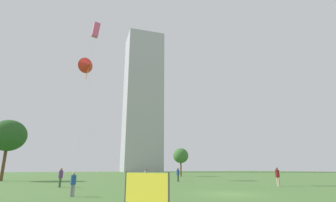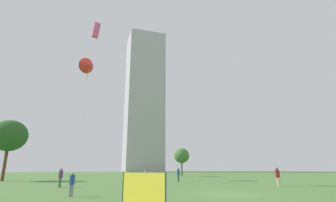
{
  "view_description": "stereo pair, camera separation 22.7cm",
  "coord_description": "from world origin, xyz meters",
  "px_view_note": "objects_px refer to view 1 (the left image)",
  "views": [
    {
      "loc": [
        -12.29,
        -14.87,
        1.74
      ],
      "look_at": [
        1.37,
        12.23,
        9.96
      ],
      "focal_mm": 26.75,
      "sensor_mm": 36.0,
      "label": 1
    },
    {
      "loc": [
        -12.09,
        -14.97,
        1.74
      ],
      "look_at": [
        1.37,
        12.23,
        9.96
      ],
      "focal_mm": 26.75,
      "sensor_mm": 36.0,
      "label": 2
    }
  ],
  "objects_px": {
    "distant_highrise_0": "(143,100)",
    "person_standing_4": "(146,175)",
    "person_standing_2": "(178,174)",
    "kite_flying_1": "(88,65)",
    "person_standing_1": "(73,182)",
    "park_tree_0": "(8,136)",
    "kite_flying_3": "(96,30)",
    "park_tree_1": "(181,156)",
    "person_standing_3": "(61,176)",
    "event_banner": "(146,188)",
    "person_standing_0": "(277,175)"
  },
  "relations": [
    {
      "from": "person_standing_4",
      "to": "kite_flying_1",
      "type": "xyz_separation_m",
      "value": [
        -5.18,
        15.92,
        18.55
      ]
    },
    {
      "from": "person_standing_3",
      "to": "event_banner",
      "type": "height_order",
      "value": "person_standing_3"
    },
    {
      "from": "person_standing_2",
      "to": "person_standing_4",
      "type": "bearing_deg",
      "value": 0.56
    },
    {
      "from": "park_tree_1",
      "to": "distant_highrise_0",
      "type": "relative_size",
      "value": 0.08
    },
    {
      "from": "park_tree_1",
      "to": "park_tree_0",
      "type": "bearing_deg",
      "value": -168.43
    },
    {
      "from": "person_standing_1",
      "to": "kite_flying_3",
      "type": "relative_size",
      "value": 0.07
    },
    {
      "from": "kite_flying_3",
      "to": "distant_highrise_0",
      "type": "height_order",
      "value": "distant_highrise_0"
    },
    {
      "from": "kite_flying_1",
      "to": "person_standing_2",
      "type": "bearing_deg",
      "value": -44.27
    },
    {
      "from": "person_standing_1",
      "to": "person_standing_3",
      "type": "xyz_separation_m",
      "value": [
        -0.09,
        9.2,
        0.15
      ]
    },
    {
      "from": "kite_flying_3",
      "to": "distant_highrise_0",
      "type": "relative_size",
      "value": 0.26
    },
    {
      "from": "person_standing_2",
      "to": "kite_flying_3",
      "type": "distance_m",
      "value": 22.87
    },
    {
      "from": "person_standing_2",
      "to": "person_standing_4",
      "type": "distance_m",
      "value": 7.94
    },
    {
      "from": "park_tree_1",
      "to": "kite_flying_3",
      "type": "bearing_deg",
      "value": -141.02
    },
    {
      "from": "person_standing_2",
      "to": "park_tree_0",
      "type": "height_order",
      "value": "park_tree_0"
    },
    {
      "from": "kite_flying_3",
      "to": "person_standing_0",
      "type": "bearing_deg",
      "value": -36.68
    },
    {
      "from": "person_standing_3",
      "to": "person_standing_4",
      "type": "height_order",
      "value": "person_standing_3"
    },
    {
      "from": "person_standing_4",
      "to": "person_standing_0",
      "type": "bearing_deg",
      "value": 72.89
    },
    {
      "from": "kite_flying_1",
      "to": "person_standing_1",
      "type": "bearing_deg",
      "value": -98.25
    },
    {
      "from": "person_standing_4",
      "to": "kite_flying_1",
      "type": "height_order",
      "value": "kite_flying_1"
    },
    {
      "from": "person_standing_2",
      "to": "event_banner",
      "type": "bearing_deg",
      "value": 23.62
    },
    {
      "from": "kite_flying_1",
      "to": "distant_highrise_0",
      "type": "relative_size",
      "value": 0.26
    },
    {
      "from": "park_tree_1",
      "to": "event_banner",
      "type": "bearing_deg",
      "value": -121.69
    },
    {
      "from": "kite_flying_1",
      "to": "park_tree_1",
      "type": "xyz_separation_m",
      "value": [
        23.43,
        8.27,
        -14.93
      ]
    },
    {
      "from": "person_standing_1",
      "to": "person_standing_4",
      "type": "bearing_deg",
      "value": 66.8
    },
    {
      "from": "person_standing_0",
      "to": "person_standing_2",
      "type": "xyz_separation_m",
      "value": [
        -4.63,
        12.83,
        -0.02
      ]
    },
    {
      "from": "kite_flying_1",
      "to": "park_tree_1",
      "type": "relative_size",
      "value": 3.34
    },
    {
      "from": "person_standing_0",
      "to": "person_standing_4",
      "type": "distance_m",
      "value": 13.98
    },
    {
      "from": "park_tree_1",
      "to": "person_standing_3",
      "type": "bearing_deg",
      "value": -138.22
    },
    {
      "from": "person_standing_0",
      "to": "kite_flying_3",
      "type": "bearing_deg",
      "value": 56.21
    },
    {
      "from": "distant_highrise_0",
      "to": "park_tree_1",
      "type": "bearing_deg",
      "value": -95.54
    },
    {
      "from": "kite_flying_3",
      "to": "park_tree_1",
      "type": "distance_m",
      "value": 34.92
    },
    {
      "from": "person_standing_3",
      "to": "park_tree_0",
      "type": "relative_size",
      "value": 0.2
    },
    {
      "from": "park_tree_0",
      "to": "park_tree_1",
      "type": "relative_size",
      "value": 1.41
    },
    {
      "from": "kite_flying_3",
      "to": "park_tree_0",
      "type": "relative_size",
      "value": 2.37
    },
    {
      "from": "park_tree_0",
      "to": "distant_highrise_0",
      "type": "bearing_deg",
      "value": 58.31
    },
    {
      "from": "person_standing_4",
      "to": "kite_flying_3",
      "type": "distance_m",
      "value": 20.56
    },
    {
      "from": "park_tree_0",
      "to": "event_banner",
      "type": "xyz_separation_m",
      "value": [
        9.27,
        -32.8,
        -5.72
      ]
    },
    {
      "from": "distant_highrise_0",
      "to": "person_standing_4",
      "type": "bearing_deg",
      "value": -101.31
    },
    {
      "from": "distant_highrise_0",
      "to": "event_banner",
      "type": "distance_m",
      "value": 137.23
    },
    {
      "from": "event_banner",
      "to": "park_tree_0",
      "type": "bearing_deg",
      "value": 105.78
    },
    {
      "from": "park_tree_1",
      "to": "person_standing_1",
      "type": "bearing_deg",
      "value": -128.97
    },
    {
      "from": "person_standing_4",
      "to": "park_tree_1",
      "type": "relative_size",
      "value": 0.27
    },
    {
      "from": "distant_highrise_0",
      "to": "event_banner",
      "type": "bearing_deg",
      "value": -101.51
    },
    {
      "from": "person_standing_2",
      "to": "kite_flying_3",
      "type": "height_order",
      "value": "kite_flying_3"
    },
    {
      "from": "kite_flying_1",
      "to": "person_standing_4",
      "type": "bearing_deg",
      "value": -71.96
    },
    {
      "from": "person_standing_2",
      "to": "kite_flying_1",
      "type": "bearing_deg",
      "value": -77.95
    },
    {
      "from": "person_standing_0",
      "to": "kite_flying_1",
      "type": "bearing_deg",
      "value": 36.89
    },
    {
      "from": "person_standing_2",
      "to": "park_tree_1",
      "type": "relative_size",
      "value": 0.29
    },
    {
      "from": "person_standing_0",
      "to": "event_banner",
      "type": "xyz_separation_m",
      "value": [
        -17.47,
        -7.17,
        -0.24
      ]
    },
    {
      "from": "person_standing_1",
      "to": "park_tree_0",
      "type": "height_order",
      "value": "park_tree_0"
    }
  ]
}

